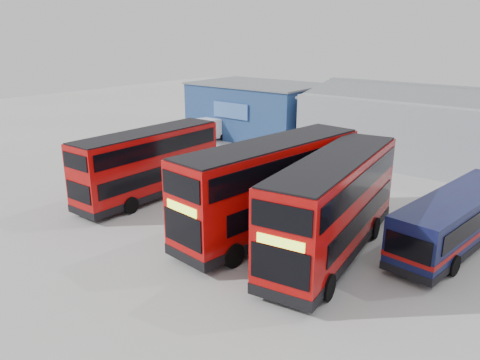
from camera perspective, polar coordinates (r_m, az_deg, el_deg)
ground_plane at (r=24.82m, az=3.04°, el=-5.81°), size 120.00×120.00×0.00m
office_block at (r=46.14m, az=2.16°, el=8.59°), size 12.30×8.32×5.12m
double_decker_left at (r=29.05m, az=-11.05°, el=1.80°), size 2.68×10.00×4.21m
double_decker_centre at (r=23.39m, az=3.76°, el=-1.10°), size 3.86×11.47×4.76m
double_decker_right at (r=21.52m, az=11.28°, el=-3.29°), size 4.19×11.21×4.64m
single_decker_blue at (r=24.38m, az=24.91°, el=-4.58°), size 3.40×10.10×2.69m
panel_van at (r=44.17m, az=-4.46°, el=6.22°), size 3.20×4.96×2.03m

